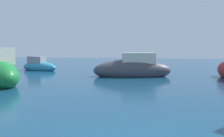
{
  "coord_description": "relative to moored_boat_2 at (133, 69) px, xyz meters",
  "views": [
    {
      "loc": [
        0.16,
        -4.32,
        2.1
      ],
      "look_at": [
        -2.96,
        11.38,
        0.67
      ],
      "focal_mm": 39.47,
      "sensor_mm": 36.0,
      "label": 1
    }
  ],
  "objects": [
    {
      "name": "moored_boat_5",
      "position": [
        -8.64,
        2.89,
        -0.15
      ],
      "size": [
        3.78,
        2.03,
        1.46
      ],
      "rotation": [
        0.0,
        0.0,
        6.02
      ],
      "color": "teal",
      "rests_on": "ground"
    },
    {
      "name": "moored_boat_2",
      "position": [
        0.0,
        0.0,
        0.0
      ],
      "size": [
        5.67,
        2.78,
        2.02
      ],
      "rotation": [
        0.0,
        0.0,
        3.34
      ],
      "color": "#3F3F47",
      "rests_on": "ground"
    }
  ]
}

